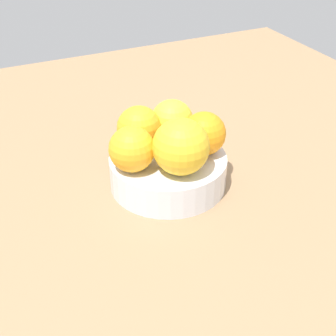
{
  "coord_description": "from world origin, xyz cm",
  "views": [
    {
      "loc": [
        52.15,
        -24.56,
        40.06
      ],
      "look_at": [
        0.0,
        0.0,
        2.68
      ],
      "focal_mm": 52.86,
      "sensor_mm": 36.0,
      "label": 1
    }
  ],
  "objects_px": {
    "fruit_bowl": "(168,171)",
    "orange_in_bowl_1": "(172,121)",
    "orange_in_bowl_0": "(204,134)",
    "orange_in_bowl_4": "(132,149)",
    "orange_in_bowl_3": "(139,128)",
    "orange_in_bowl_2": "(178,147)"
  },
  "relations": [
    {
      "from": "fruit_bowl",
      "to": "orange_in_bowl_1",
      "type": "height_order",
      "value": "orange_in_bowl_1"
    },
    {
      "from": "orange_in_bowl_0",
      "to": "orange_in_bowl_4",
      "type": "distance_m",
      "value": 0.1
    },
    {
      "from": "fruit_bowl",
      "to": "orange_in_bowl_3",
      "type": "height_order",
      "value": "orange_in_bowl_3"
    },
    {
      "from": "fruit_bowl",
      "to": "orange_in_bowl_2",
      "type": "bearing_deg",
      "value": -5.11
    },
    {
      "from": "orange_in_bowl_1",
      "to": "orange_in_bowl_2",
      "type": "xyz_separation_m",
      "value": [
        0.08,
        -0.03,
        0.01
      ]
    },
    {
      "from": "fruit_bowl",
      "to": "orange_in_bowl_4",
      "type": "distance_m",
      "value": 0.08
    },
    {
      "from": "orange_in_bowl_4",
      "to": "orange_in_bowl_0",
      "type": "bearing_deg",
      "value": 88.42
    },
    {
      "from": "orange_in_bowl_2",
      "to": "orange_in_bowl_4",
      "type": "bearing_deg",
      "value": -121.69
    },
    {
      "from": "orange_in_bowl_0",
      "to": "orange_in_bowl_1",
      "type": "distance_m",
      "value": 0.06
    },
    {
      "from": "orange_in_bowl_2",
      "to": "orange_in_bowl_3",
      "type": "distance_m",
      "value": 0.08
    },
    {
      "from": "orange_in_bowl_0",
      "to": "orange_in_bowl_4",
      "type": "height_order",
      "value": "same"
    },
    {
      "from": "orange_in_bowl_4",
      "to": "fruit_bowl",
      "type": "bearing_deg",
      "value": 97.23
    },
    {
      "from": "orange_in_bowl_0",
      "to": "orange_in_bowl_1",
      "type": "relative_size",
      "value": 0.99
    },
    {
      "from": "orange_in_bowl_0",
      "to": "orange_in_bowl_2",
      "type": "distance_m",
      "value": 0.06
    },
    {
      "from": "fruit_bowl",
      "to": "orange_in_bowl_1",
      "type": "bearing_deg",
      "value": 148.24
    },
    {
      "from": "orange_in_bowl_1",
      "to": "orange_in_bowl_3",
      "type": "distance_m",
      "value": 0.05
    },
    {
      "from": "fruit_bowl",
      "to": "orange_in_bowl_2",
      "type": "relative_size",
      "value": 2.18
    },
    {
      "from": "orange_in_bowl_0",
      "to": "orange_in_bowl_2",
      "type": "height_order",
      "value": "orange_in_bowl_2"
    },
    {
      "from": "orange_in_bowl_0",
      "to": "orange_in_bowl_3",
      "type": "height_order",
      "value": "orange_in_bowl_3"
    },
    {
      "from": "orange_in_bowl_3",
      "to": "orange_in_bowl_2",
      "type": "bearing_deg",
      "value": 15.29
    },
    {
      "from": "orange_in_bowl_2",
      "to": "orange_in_bowl_4",
      "type": "height_order",
      "value": "orange_in_bowl_2"
    },
    {
      "from": "orange_in_bowl_2",
      "to": "orange_in_bowl_0",
      "type": "bearing_deg",
      "value": 118.54
    }
  ]
}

